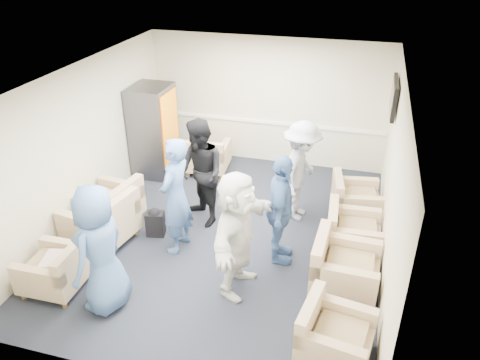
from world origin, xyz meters
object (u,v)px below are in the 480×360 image
(armchair_left_far, at_px, (112,206))
(armchair_corner, at_px, (207,157))
(armchair_right_midfar, at_px, (350,233))
(vending_machine, at_px, (154,131))
(armchair_right_near, at_px, (331,337))
(armchair_right_far, at_px, (353,201))
(person_front_left, at_px, (100,250))
(armchair_right_midnear, at_px, (341,269))
(person_back_left, at_px, (200,174))
(armchair_left_mid, at_px, (103,223))
(armchair_left_near, at_px, (58,270))
(person_back_right, at_px, (301,172))
(person_mid_right, at_px, (280,210))
(person_front_right, at_px, (237,234))
(person_mid_left, at_px, (176,197))

(armchair_left_far, relative_size, armchair_corner, 1.10)
(armchair_right_midfar, relative_size, vending_machine, 0.47)
(armchair_right_near, bearing_deg, vending_machine, 54.87)
(armchair_right_far, xyz_separation_m, person_front_left, (-3.07, -3.15, 0.59))
(armchair_right_near, bearing_deg, armchair_right_midnear, 8.93)
(armchair_right_midfar, distance_m, person_back_left, 2.62)
(armchair_left_mid, xyz_separation_m, person_front_left, (0.77, -1.28, 0.54))
(armchair_left_near, relative_size, person_front_left, 0.44)
(armchair_left_near, distance_m, person_back_left, 2.66)
(armchair_right_midfar, xyz_separation_m, person_front_left, (-3.08, -2.11, 0.59))
(armchair_right_far, relative_size, armchair_corner, 1.03)
(armchair_right_midnear, bearing_deg, person_back_left, 67.28)
(vending_machine, bearing_deg, person_back_right, -16.58)
(armchair_right_near, relative_size, armchair_right_far, 0.98)
(armchair_left_mid, bearing_deg, person_mid_right, 106.59)
(vending_machine, bearing_deg, person_mid_right, -36.17)
(vending_machine, height_order, person_front_right, vending_machine)
(armchair_left_mid, bearing_deg, person_back_right, 129.08)
(armchair_right_midnear, bearing_deg, person_front_right, 105.75)
(armchair_right_midnear, xyz_separation_m, armchair_corner, (-3.01, 2.96, -0.02))
(armchair_right_far, xyz_separation_m, person_front_right, (-1.46, -2.34, 0.59))
(person_front_right, bearing_deg, person_back_right, -6.83)
(armchair_corner, xyz_separation_m, person_mid_right, (2.03, -2.50, 0.54))
(armchair_right_near, xyz_separation_m, person_front_right, (-1.41, 0.90, 0.60))
(armchair_left_near, xyz_separation_m, person_mid_right, (2.87, 1.51, 0.56))
(vending_machine, relative_size, person_back_left, 0.99)
(armchair_left_far, distance_m, person_mid_right, 3.00)
(armchair_left_far, bearing_deg, armchair_right_midfar, 102.89)
(armchair_left_far, xyz_separation_m, armchair_right_midnear, (3.93, -0.65, 0.00))
(armchair_right_midnear, height_order, person_back_right, person_back_right)
(armchair_left_near, relative_size, person_back_right, 0.45)
(vending_machine, xyz_separation_m, person_front_left, (1.01, -3.85, -0.01))
(person_front_left, xyz_separation_m, person_front_right, (1.61, 0.81, 0.00))
(vending_machine, bearing_deg, person_front_right, -49.22)
(armchair_corner, bearing_deg, person_mid_right, 124.07)
(armchair_right_far, bearing_deg, armchair_left_far, 99.28)
(armchair_right_midnear, bearing_deg, armchair_corner, 47.66)
(armchair_right_midnear, height_order, armchair_right_far, armchair_right_midnear)
(person_mid_right, distance_m, person_front_right, 0.92)
(person_front_left, bearing_deg, armchair_right_near, 93.79)
(armchair_left_mid, relative_size, person_front_right, 0.60)
(armchair_right_near, height_order, vending_machine, vending_machine)
(armchair_right_midfar, relative_size, person_front_right, 0.47)
(armchair_left_near, height_order, person_mid_right, person_mid_right)
(vending_machine, relative_size, person_mid_left, 0.98)
(armchair_left_mid, xyz_separation_m, person_mid_left, (1.22, 0.19, 0.57))
(armchair_left_near, relative_size, armchair_left_mid, 0.73)
(armchair_left_mid, height_order, person_back_right, person_back_right)
(armchair_left_far, height_order, armchair_right_far, armchair_left_far)
(person_back_left, bearing_deg, person_back_right, 63.38)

